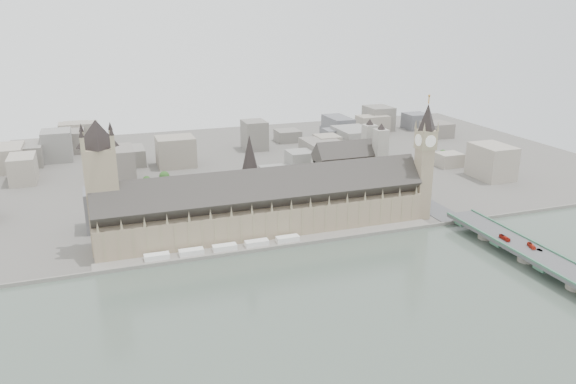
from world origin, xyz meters
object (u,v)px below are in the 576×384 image
object	(u,v)px
victoria_tower	(101,180)
red_bus_south	(531,246)
westminster_bridge	(519,251)
car_silver	(540,250)
red_bus_north	(505,238)
westminster_abbey	(350,168)
palace_of_westminster	(265,207)
elizabeth_tower	(425,153)

from	to	relation	value
victoria_tower	red_bus_south	xyz separation A→B (m)	(287.32, -120.92, -43.56)
westminster_bridge	car_silver	world-z (taller)	car_silver
westminster_bridge	red_bus_north	world-z (taller)	red_bus_north
red_bus_north	red_bus_south	world-z (taller)	red_bus_north
victoria_tower	westminster_abbey	bearing A→B (deg)	16.50
palace_of_westminster	elizabeth_tower	distance (m)	142.94
palace_of_westminster	car_silver	world-z (taller)	palace_of_westminster
westminster_bridge	red_bus_south	distance (m)	10.42
victoria_tower	car_silver	bearing A→B (deg)	-23.74
elizabeth_tower	car_silver	distance (m)	122.48
elizabeth_tower	red_bus_south	world-z (taller)	elizabeth_tower
palace_of_westminster	victoria_tower	world-z (taller)	victoria_tower
westminster_abbey	car_silver	distance (m)	204.59
palace_of_westminster	westminster_abbey	xyz separation A→B (m)	(110.92, 75.30, 2.38)
victoria_tower	elizabeth_tower	bearing A→B (deg)	-3.96
palace_of_westminster	red_bus_north	bearing A→B (deg)	-31.52
westminster_bridge	red_bus_north	size ratio (longest dim) A/B	30.71
palace_of_westminster	red_bus_north	xyz separation A→B (m)	(156.96, -96.26, -10.98)
palace_of_westminster	westminster_abbey	bearing A→B (deg)	34.17
elizabeth_tower	car_silver	xyz separation A→B (m)	(29.20, -109.19, -47.20)
palace_of_westminster	car_silver	xyz separation A→B (m)	(167.20, -120.89, -11.81)
westminster_abbey	red_bus_south	xyz separation A→B (m)	(54.40, -189.92, -13.44)
red_bus_north	palace_of_westminster	bearing A→B (deg)	151.24
westminster_bridge	palace_of_westminster	bearing A→B (deg)	146.51
westminster_abbey	car_silver	world-z (taller)	westminster_abbey
westminster_abbey	red_bus_north	bearing A→B (deg)	-74.98
elizabeth_tower	victoria_tower	size ratio (longest dim) A/B	1.07
palace_of_westminster	car_silver	distance (m)	206.66
palace_of_westminster	victoria_tower	xyz separation A→B (m)	(-122.00, 6.30, 32.50)
victoria_tower	westminster_bridge	xyz separation A→B (m)	(284.00, -113.50, -50.08)
palace_of_westminster	red_bus_north	world-z (taller)	palace_of_westminster
red_bus_north	red_bus_south	size ratio (longest dim) A/B	1.06
elizabeth_tower	victoria_tower	distance (m)	260.64
westminster_abbey	car_silver	xyz separation A→B (m)	(56.27, -196.19, -14.19)
palace_of_westminster	red_bus_north	size ratio (longest dim) A/B	25.04
westminster_bridge	red_bus_south	world-z (taller)	red_bus_south
westminster_abbey	red_bus_north	world-z (taller)	westminster_abbey
elizabeth_tower	westminster_abbey	xyz separation A→B (m)	(-27.08, 87.00, -33.01)
elizabeth_tower	victoria_tower	xyz separation A→B (m)	(-260.00, 18.00, -2.88)
westminster_bridge	red_bus_south	size ratio (longest dim) A/B	32.54
red_bus_south	palace_of_westminster	bearing A→B (deg)	163.87
westminster_bridge	westminster_abbey	bearing A→B (deg)	105.64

